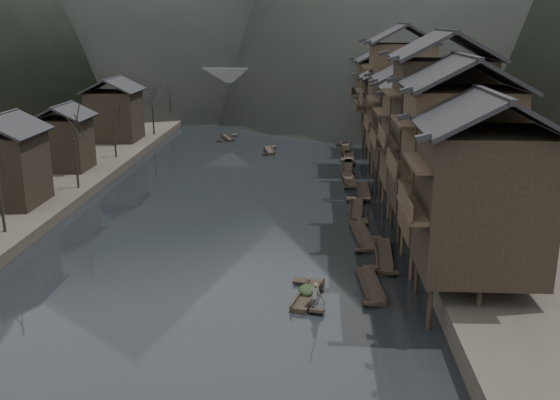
{
  "coord_description": "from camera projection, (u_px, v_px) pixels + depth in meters",
  "views": [
    {
      "loc": [
        7.41,
        -43.52,
        17.22
      ],
      "look_at": [
        4.58,
        7.32,
        2.5
      ],
      "focal_mm": 40.0,
      "sensor_mm": 36.0,
      "label": 1
    }
  ],
  "objects": [
    {
      "name": "stone_bridge",
      "position": [
        275.0,
        89.0,
        114.56
      ],
      "size": [
        40.0,
        6.0,
        9.0
      ],
      "color": "#4C4C4F",
      "rests_on": "ground"
    },
    {
      "name": "bamboo_pole",
      "position": [
        319.0,
        255.0,
        37.39
      ],
      "size": [
        1.05,
        2.75,
        3.17
      ],
      "primitive_type": "cylinder",
      "rotation": [
        0.74,
        0.0,
        -0.35
      ],
      "color": "#8C7A51",
      "rests_on": "boatman"
    },
    {
      "name": "left_houses",
      "position": [
        50.0,
        134.0,
        65.74
      ],
      "size": [
        8.1,
        53.2,
        8.73
      ],
      "color": "black",
      "rests_on": "left_bank"
    },
    {
      "name": "water",
      "position": [
        214.0,
        258.0,
        46.92
      ],
      "size": [
        300.0,
        300.0,
        0.0
      ],
      "primitive_type": "plane",
      "color": "black",
      "rests_on": "ground"
    },
    {
      "name": "bare_trees",
      "position": [
        87.0,
        128.0,
        67.01
      ],
      "size": [
        3.6,
        73.77,
        7.2
      ],
      "color": "black",
      "rests_on": "left_bank"
    },
    {
      "name": "midriver_boats",
      "position": [
        247.0,
        143.0,
        89.4
      ],
      "size": [
        9.31,
        14.41,
        0.44
      ],
      "color": "black",
      "rests_on": "water"
    },
    {
      "name": "left_bank",
      "position": [
        10.0,
        144.0,
        86.99
      ],
      "size": [
        40.0,
        200.0,
        1.2
      ],
      "primitive_type": "cube",
      "color": "#2D2823",
      "rests_on": "ground"
    },
    {
      "name": "cargo_heap",
      "position": [
        307.0,
        285.0,
        40.14
      ],
      "size": [
        1.14,
        1.49,
        0.68
      ],
      "primitive_type": "ellipsoid",
      "color": "black",
      "rests_on": "hero_sampan"
    },
    {
      "name": "stilt_houses",
      "position": [
        415.0,
        106.0,
        61.26
      ],
      "size": [
        9.0,
        67.6,
        17.09
      ],
      "color": "black",
      "rests_on": "ground"
    },
    {
      "name": "boatman",
      "position": [
        315.0,
        292.0,
        38.08
      ],
      "size": [
        0.7,
        0.58,
        1.66
      ],
      "primitive_type": "imported",
      "rotation": [
        0.0,
        0.0,
        2.79
      ],
      "color": "slate",
      "rests_on": "hero_sampan"
    },
    {
      "name": "hero_sampan",
      "position": [
        308.0,
        295.0,
        40.08
      ],
      "size": [
        2.23,
        5.23,
        0.44
      ],
      "color": "black",
      "rests_on": "water"
    },
    {
      "name": "moored_sampans",
      "position": [
        352.0,
        173.0,
        72.3
      ],
      "size": [
        3.12,
        71.16,
        0.47
      ],
      "color": "black",
      "rests_on": "water"
    },
    {
      "name": "right_bank",
      "position": [
        521.0,
        147.0,
        83.17
      ],
      "size": [
        40.0,
        200.0,
        1.8
      ],
      "primitive_type": "cube",
      "color": "#2D2823",
      "rests_on": "ground"
    }
  ]
}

